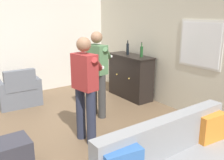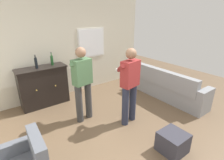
# 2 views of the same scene
# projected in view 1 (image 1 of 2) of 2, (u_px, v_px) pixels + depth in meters

# --- Properties ---
(ground) EXTENTS (10.40, 10.40, 0.00)m
(ground) POSITION_uv_depth(u_px,v_px,m) (57.00, 137.00, 4.20)
(ground) COLOR brown
(wall_back_with_window) EXTENTS (5.20, 0.15, 2.80)m
(wall_back_with_window) POSITION_uv_depth(u_px,v_px,m) (170.00, 42.00, 5.29)
(wall_back_with_window) COLOR beige
(wall_back_with_window) RESTS_ON ground
(wall_side_left) EXTENTS (0.12, 5.20, 2.80)m
(wall_side_left) POSITION_uv_depth(u_px,v_px,m) (8.00, 39.00, 5.91)
(wall_side_left) COLOR silver
(wall_side_left) RESTS_ON ground
(armchair) EXTENTS (0.68, 0.91, 0.85)m
(armchair) POSITION_uv_depth(u_px,v_px,m) (19.00, 93.00, 5.54)
(armchair) COLOR slate
(armchair) RESTS_ON ground
(sideboard_cabinet) EXTENTS (1.22, 0.49, 1.04)m
(sideboard_cabinet) POSITION_uv_depth(u_px,v_px,m) (130.00, 76.00, 6.02)
(sideboard_cabinet) COLOR black
(sideboard_cabinet) RESTS_ON ground
(bottle_wine_green) EXTENTS (0.07, 0.07, 0.34)m
(bottle_wine_green) POSITION_uv_depth(u_px,v_px,m) (142.00, 51.00, 5.62)
(bottle_wine_green) COLOR #1E4C23
(bottle_wine_green) RESTS_ON sideboard_cabinet
(bottle_liquor_amber) EXTENTS (0.07, 0.07, 0.34)m
(bottle_liquor_amber) POSITION_uv_depth(u_px,v_px,m) (128.00, 49.00, 5.90)
(bottle_liquor_amber) COLOR black
(bottle_liquor_amber) RESTS_ON sideboard_cabinet
(ottoman) EXTENTS (0.44, 0.44, 0.37)m
(ottoman) POSITION_uv_depth(u_px,v_px,m) (13.00, 153.00, 3.39)
(ottoman) COLOR #33333D
(ottoman) RESTS_ON ground
(person_standing_left) EXTENTS (0.55, 0.50, 1.68)m
(person_standing_left) POSITION_uv_depth(u_px,v_px,m) (98.00, 70.00, 4.82)
(person_standing_left) COLOR #383838
(person_standing_left) RESTS_ON ground
(person_standing_right) EXTENTS (0.55, 0.50, 1.68)m
(person_standing_right) POSITION_uv_depth(u_px,v_px,m) (86.00, 85.00, 3.84)
(person_standing_right) COLOR #282D42
(person_standing_right) RESTS_ON ground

